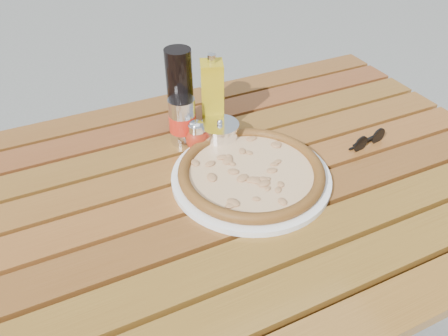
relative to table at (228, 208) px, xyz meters
name	(u,v)px	position (x,y,z in m)	size (l,w,h in m)	color
table	(228,208)	(0.00, 0.00, 0.00)	(1.40, 0.90, 0.75)	#3D1E0D
plate	(251,177)	(0.05, -0.01, 0.08)	(0.36, 0.36, 0.01)	white
pizza	(251,171)	(0.05, -0.01, 0.10)	(0.35, 0.35, 0.03)	#FFE6B6
pepper_shaker	(197,136)	(-0.01, 0.15, 0.11)	(0.06, 0.06, 0.08)	red
oregano_shaker	(185,129)	(-0.02, 0.19, 0.11)	(0.07, 0.07, 0.08)	#38411A
dark_bottle	(180,91)	(-0.01, 0.26, 0.19)	(0.07, 0.07, 0.22)	black
soda_can	(182,121)	(-0.03, 0.20, 0.13)	(0.08, 0.08, 0.12)	silver
olive_oil_cruet	(212,97)	(0.06, 0.22, 0.17)	(0.07, 0.07, 0.21)	#B19212
parmesan_tin	(220,134)	(0.05, 0.15, 0.11)	(0.11, 0.11, 0.07)	white
sunglasses	(368,140)	(0.38, -0.02, 0.09)	(0.11, 0.04, 0.04)	black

